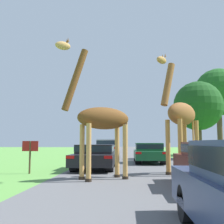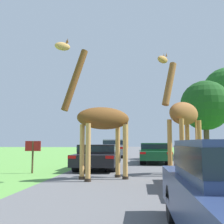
{
  "view_description": "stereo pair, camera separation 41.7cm",
  "coord_description": "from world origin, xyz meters",
  "px_view_note": "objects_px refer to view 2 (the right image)",
  "views": [
    {
      "loc": [
        -0.54,
        0.84,
        1.34
      ],
      "look_at": [
        -1.09,
        11.2,
        2.47
      ],
      "focal_mm": 45.0,
      "sensor_mm": 36.0,
      "label": 1
    },
    {
      "loc": [
        -0.12,
        0.87,
        1.34
      ],
      "look_at": [
        -1.09,
        11.2,
        2.47
      ],
      "focal_mm": 45.0,
      "sensor_mm": 36.0,
      "label": 2
    }
  ],
  "objects_px": {
    "giraffe_near_road": "(101,119)",
    "car_far_ahead": "(99,156)",
    "tree_left_edge": "(205,106)",
    "car_queue_left": "(114,148)",
    "car_queue_right": "(154,152)",
    "giraffe_companion": "(183,117)",
    "car_verge_right": "(214,164)",
    "sign_post": "(33,151)"
  },
  "relations": [
    {
      "from": "car_verge_right",
      "to": "giraffe_companion",
      "type": "bearing_deg",
      "value": 94.48
    },
    {
      "from": "tree_left_edge",
      "to": "sign_post",
      "type": "distance_m",
      "value": 15.73
    },
    {
      "from": "giraffe_near_road",
      "to": "car_queue_left",
      "type": "distance_m",
      "value": 15.05
    },
    {
      "from": "giraffe_near_road",
      "to": "tree_left_edge",
      "type": "height_order",
      "value": "tree_left_edge"
    },
    {
      "from": "giraffe_near_road",
      "to": "car_far_ahead",
      "type": "xyz_separation_m",
      "value": [
        -0.65,
        4.06,
        -1.53
      ]
    },
    {
      "from": "car_queue_right",
      "to": "sign_post",
      "type": "xyz_separation_m",
      "value": [
        -5.64,
        -6.72,
        0.27
      ]
    },
    {
      "from": "car_queue_right",
      "to": "car_far_ahead",
      "type": "xyz_separation_m",
      "value": [
        -3.05,
        -4.42,
        -0.04
      ]
    },
    {
      "from": "giraffe_companion",
      "to": "tree_left_edge",
      "type": "relative_size",
      "value": 0.78
    },
    {
      "from": "car_queue_left",
      "to": "car_queue_right",
      "type": "bearing_deg",
      "value": -63.65
    },
    {
      "from": "giraffe_companion",
      "to": "tree_left_edge",
      "type": "bearing_deg",
      "value": -63.77
    },
    {
      "from": "sign_post",
      "to": "car_far_ahead",
      "type": "bearing_deg",
      "value": 41.72
    },
    {
      "from": "car_queue_right",
      "to": "car_verge_right",
      "type": "relative_size",
      "value": 1.18
    },
    {
      "from": "tree_left_edge",
      "to": "sign_post",
      "type": "relative_size",
      "value": 4.59
    },
    {
      "from": "car_queue_right",
      "to": "car_queue_left",
      "type": "bearing_deg",
      "value": 116.35
    },
    {
      "from": "giraffe_near_road",
      "to": "car_far_ahead",
      "type": "relative_size",
      "value": 1.06
    },
    {
      "from": "tree_left_edge",
      "to": "car_verge_right",
      "type": "bearing_deg",
      "value": -102.61
    },
    {
      "from": "giraffe_companion",
      "to": "car_queue_left",
      "type": "height_order",
      "value": "giraffe_companion"
    },
    {
      "from": "giraffe_companion",
      "to": "car_queue_left",
      "type": "xyz_separation_m",
      "value": [
        -4.09,
        13.11,
        -1.57
      ]
    },
    {
      "from": "giraffe_near_road",
      "to": "sign_post",
      "type": "bearing_deg",
      "value": 30.73
    },
    {
      "from": "car_queue_left",
      "to": "tree_left_edge",
      "type": "height_order",
      "value": "tree_left_edge"
    },
    {
      "from": "car_far_ahead",
      "to": "sign_post",
      "type": "height_order",
      "value": "sign_post"
    },
    {
      "from": "giraffe_near_road",
      "to": "car_queue_left",
      "type": "relative_size",
      "value": 1.1
    },
    {
      "from": "giraffe_companion",
      "to": "car_far_ahead",
      "type": "bearing_deg",
      "value": 14.68
    },
    {
      "from": "giraffe_near_road",
      "to": "car_far_ahead",
      "type": "bearing_deg",
      "value": -21.65
    },
    {
      "from": "giraffe_near_road",
      "to": "sign_post",
      "type": "distance_m",
      "value": 3.88
    },
    {
      "from": "car_queue_left",
      "to": "car_verge_right",
      "type": "relative_size",
      "value": 1.14
    },
    {
      "from": "car_far_ahead",
      "to": "tree_left_edge",
      "type": "height_order",
      "value": "tree_left_edge"
    },
    {
      "from": "giraffe_companion",
      "to": "car_far_ahead",
      "type": "distance_m",
      "value": 4.83
    },
    {
      "from": "giraffe_near_road",
      "to": "giraffe_companion",
      "type": "height_order",
      "value": "giraffe_near_road"
    },
    {
      "from": "giraffe_companion",
      "to": "car_verge_right",
      "type": "height_order",
      "value": "giraffe_companion"
    },
    {
      "from": "car_queue_right",
      "to": "tree_left_edge",
      "type": "xyz_separation_m",
      "value": [
        4.52,
        4.81,
        3.65
      ]
    },
    {
      "from": "car_queue_left",
      "to": "car_far_ahead",
      "type": "relative_size",
      "value": 0.96
    },
    {
      "from": "giraffe_near_road",
      "to": "tree_left_edge",
      "type": "xyz_separation_m",
      "value": [
        6.93,
        13.29,
        2.16
      ]
    },
    {
      "from": "giraffe_near_road",
      "to": "car_far_ahead",
      "type": "distance_m",
      "value": 4.39
    },
    {
      "from": "car_queue_right",
      "to": "sign_post",
      "type": "height_order",
      "value": "sign_post"
    },
    {
      "from": "giraffe_near_road",
      "to": "car_verge_right",
      "type": "bearing_deg",
      "value": -146.67
    },
    {
      "from": "giraffe_near_road",
      "to": "tree_left_edge",
      "type": "bearing_deg",
      "value": -58.22
    },
    {
      "from": "car_verge_right",
      "to": "car_queue_left",
      "type": "bearing_deg",
      "value": 104.67
    },
    {
      "from": "tree_left_edge",
      "to": "giraffe_companion",
      "type": "bearing_deg",
      "value": -107.69
    },
    {
      "from": "giraffe_near_road",
      "to": "sign_post",
      "type": "relative_size",
      "value": 3.62
    },
    {
      "from": "giraffe_companion",
      "to": "car_queue_left",
      "type": "bearing_deg",
      "value": -28.73
    },
    {
      "from": "car_verge_right",
      "to": "sign_post",
      "type": "xyz_separation_m",
      "value": [
        -6.8,
        3.5,
        0.26
      ]
    }
  ]
}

